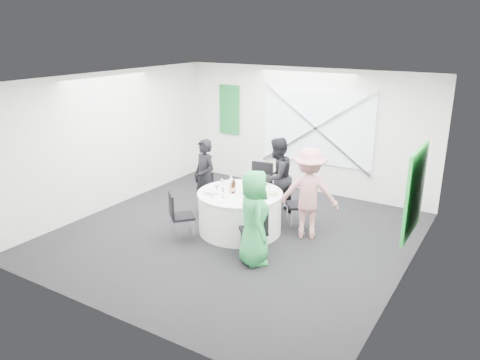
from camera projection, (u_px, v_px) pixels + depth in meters
The scene contains 50 objects.
floor at pixel (234, 235), 8.59m from camera, with size 6.00×6.00×0.00m, color black.
ceiling at pixel (234, 80), 7.71m from camera, with size 6.00×6.00×0.00m, color white.
wall_back at pixel (305, 130), 10.58m from camera, with size 6.00×6.00×0.00m, color silver.
wall_front at pixel (103, 218), 5.72m from camera, with size 6.00×6.00×0.00m, color silver.
wall_left at pixel (111, 141), 9.64m from camera, with size 6.00×6.00×0.00m, color silver.
wall_right at pixel (412, 191), 6.66m from camera, with size 6.00×6.00×0.00m, color silver.
window_panel at pixel (317, 128), 10.37m from camera, with size 2.60×0.03×1.60m, color silver.
window_brace_a at pixel (316, 128), 10.33m from camera, with size 0.05×0.05×3.16m, color silver.
window_brace_b at pixel (316, 128), 10.33m from camera, with size 0.05×0.05×3.16m, color silver.
green_banner at pixel (229, 110), 11.44m from camera, with size 0.55×0.04×1.20m, color #11592B.
green_sign at pixel (415, 192), 7.23m from camera, with size 0.05×1.20×1.40m, color #18872D.
banquet_table at pixel (240, 212), 8.63m from camera, with size 1.56×1.56×0.76m.
chair_back at pixel (260, 184), 9.46m from camera, with size 0.53×0.54×1.03m.
chair_back_left at pixel (209, 191), 9.46m from camera, with size 0.49×0.49×0.81m.
chair_back_right at pixel (303, 200), 8.74m from camera, with size 0.60×0.60×0.93m.
chair_front_right at pixel (255, 228), 7.58m from camera, with size 0.58×0.58×0.90m.
chair_front_left at pixel (178, 213), 8.26m from camera, with size 0.55×0.56×0.87m.
person_man_back_left at pixel (205, 177), 9.31m from camera, with size 0.57×0.37×1.55m, color black.
person_man_back at pixel (277, 177), 9.25m from camera, with size 0.78×0.43×1.60m, color black.
person_woman_pink at pixel (309, 193), 8.26m from camera, with size 1.07×0.50×1.66m, color tan.
person_woman_green at pixel (254, 218), 7.35m from camera, with size 0.76×0.49×1.55m, color green.
plate_back at pixel (253, 184), 8.93m from camera, with size 0.30×0.30×0.01m.
plate_back_left at pixel (227, 183), 9.00m from camera, with size 0.25×0.25×0.01m.
plate_back_right at pixel (271, 194), 8.40m from camera, with size 0.30×0.30×0.04m.
plate_front_right at pixel (253, 201), 8.05m from camera, with size 0.29×0.29×0.04m.
plate_front_left at pixel (209, 192), 8.52m from camera, with size 0.25×0.25×0.01m.
napkin at pixel (210, 192), 8.41m from camera, with size 0.16×0.11×0.05m, color white.
beer_bottle_a at pixel (234, 187), 8.54m from camera, with size 0.06×0.06×0.24m.
beer_bottle_b at pixel (245, 186), 8.57m from camera, with size 0.06×0.06×0.27m.
beer_bottle_c at pixel (244, 190), 8.36m from camera, with size 0.06×0.06×0.25m.
beer_bottle_d at pixel (233, 188), 8.44m from camera, with size 0.06×0.06×0.25m.
green_water_bottle at pixel (250, 188), 8.40m from camera, with size 0.08×0.08×0.31m.
clear_water_bottle at pixel (231, 185), 8.51m from camera, with size 0.08×0.08×0.31m.
wine_glass_a at pixel (223, 191), 8.23m from camera, with size 0.07×0.07×0.17m.
wine_glass_b at pixel (251, 181), 8.74m from camera, with size 0.07×0.07×0.17m.
wine_glass_c at pixel (259, 184), 8.57m from camera, with size 0.07×0.07×0.17m.
wine_glass_d at pixel (222, 181), 8.72m from camera, with size 0.07×0.07×0.17m.
wine_glass_e at pixel (217, 188), 8.38m from camera, with size 0.07×0.07×0.17m.
wine_glass_f at pixel (245, 194), 8.08m from camera, with size 0.07×0.07×0.17m.
wine_glass_g at pixel (243, 180), 8.79m from camera, with size 0.07×0.07×0.17m.
fork_a at pixel (209, 191), 8.60m from camera, with size 0.01×0.15×0.01m, color silver.
knife_a at pixel (212, 198), 8.24m from camera, with size 0.01×0.15×0.01m, color silver.
fork_b at pixel (240, 204), 7.96m from camera, with size 0.01×0.15×0.01m, color silver.
knife_b at pixel (260, 201), 8.08m from camera, with size 0.01×0.15×0.01m, color silver.
fork_c at pixel (234, 183), 9.04m from camera, with size 0.01×0.15×0.01m, color silver.
knife_c at pixel (217, 186), 8.87m from camera, with size 0.01×0.15×0.01m, color silver.
fork_d at pixel (263, 186), 8.87m from camera, with size 0.01×0.15×0.01m, color silver.
knife_d at pixel (247, 183), 9.04m from camera, with size 0.01×0.15×0.01m, color silver.
fork_e at pixel (270, 197), 8.28m from camera, with size 0.01×0.15×0.01m, color silver.
knife_e at pixel (269, 189), 8.70m from camera, with size 0.01×0.15×0.01m, color silver.
Camera 1 is at (4.20, -6.63, 3.63)m, focal length 35.00 mm.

